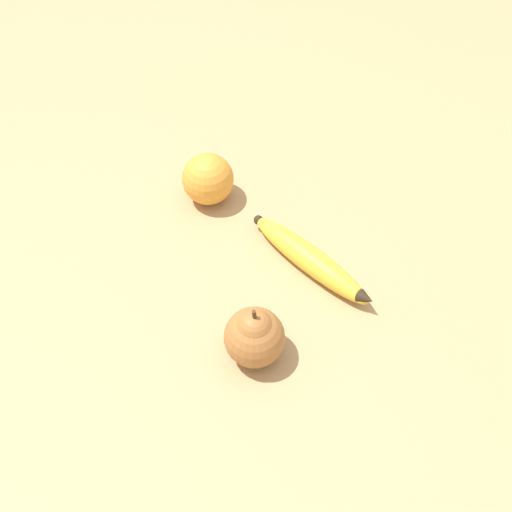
% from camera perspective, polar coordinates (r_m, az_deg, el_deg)
% --- Properties ---
extents(ground_plane, '(3.00, 3.00, 0.00)m').
position_cam_1_polar(ground_plane, '(0.82, 1.47, -4.35)').
color(ground_plane, tan).
extents(banana, '(0.13, 0.21, 0.04)m').
position_cam_1_polar(banana, '(0.84, 5.22, -0.34)').
color(banana, gold).
rests_on(banana, ground_plane).
extents(orange, '(0.08, 0.08, 0.08)m').
position_cam_1_polar(orange, '(0.92, -4.60, 7.32)').
color(orange, orange).
rests_on(orange, ground_plane).
extents(pear, '(0.08, 0.08, 0.10)m').
position_cam_1_polar(pear, '(0.74, -0.15, -7.58)').
color(pear, '#A36633').
rests_on(pear, ground_plane).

